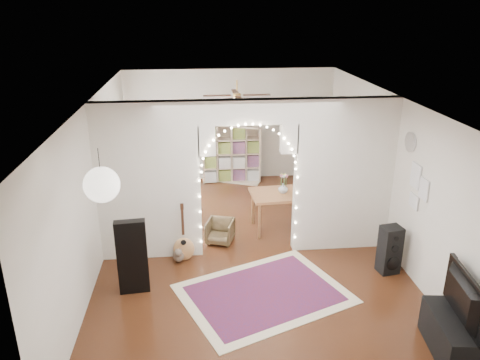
{
  "coord_description": "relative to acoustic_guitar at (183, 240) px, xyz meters",
  "views": [
    {
      "loc": [
        -0.85,
        -7.31,
        4.11
      ],
      "look_at": [
        -0.1,
        0.3,
        1.23
      ],
      "focal_mm": 35.0,
      "sensor_mm": 36.0,
      "label": 1
    }
  ],
  "objects": [
    {
      "name": "guitar_case",
      "position": [
        -0.74,
        -0.84,
        0.2
      ],
      "size": [
        0.46,
        0.19,
        1.18
      ],
      "primitive_type": "cube",
      "rotation": [
        0.0,
        0.0,
        0.09
      ],
      "color": "black",
      "rests_on": "floor"
    },
    {
      "name": "picture_frames",
      "position": [
        3.6,
        -0.75,
        1.11
      ],
      "size": [
        0.02,
        0.5,
        0.7
      ],
      "primitive_type": null,
      "color": "white",
      "rests_on": "wall_right"
    },
    {
      "name": "acoustic_guitar",
      "position": [
        0.0,
        0.0,
        0.0
      ],
      "size": [
        0.38,
        0.2,
        0.9
      ],
      "rotation": [
        0.0,
        0.0,
        0.22
      ],
      "color": "tan",
      "rests_on": "floor"
    },
    {
      "name": "dining_chair_right",
      "position": [
        0.65,
        0.6,
        -0.17
      ],
      "size": [
        0.58,
        0.59,
        0.43
      ],
      "primitive_type": "imported",
      "rotation": [
        0.0,
        0.0,
        -0.31
      ],
      "color": "brown",
      "rests_on": "floor"
    },
    {
      "name": "ceiling_fan",
      "position": [
        1.12,
        2.25,
        2.01
      ],
      "size": [
        1.1,
        1.1,
        0.3
      ],
      "primitive_type": null,
      "color": "#B0823A",
      "rests_on": "ceiling"
    },
    {
      "name": "dining_table",
      "position": [
        1.88,
        1.03,
        0.29
      ],
      "size": [
        1.25,
        0.88,
        0.76
      ],
      "rotation": [
        0.0,
        0.0,
        0.07
      ],
      "color": "brown",
      "rests_on": "floor"
    },
    {
      "name": "divider_wall",
      "position": [
        1.12,
        0.25,
        1.03
      ],
      "size": [
        5.0,
        0.2,
        2.7
      ],
      "color": "silver",
      "rests_on": "floor"
    },
    {
      "name": "window",
      "position": [
        -1.35,
        2.05,
        1.11
      ],
      "size": [
        0.04,
        1.2,
        1.4
      ],
      "primitive_type": "cube",
      "color": "white",
      "rests_on": "wall_left"
    },
    {
      "name": "wall_front",
      "position": [
        1.12,
        -3.5,
        0.96
      ],
      "size": [
        5.0,
        0.02,
        2.7
      ],
      "primitive_type": "cube",
      "color": "silver",
      "rests_on": "floor"
    },
    {
      "name": "flower_vase",
      "position": [
        1.88,
        1.03,
        0.46
      ],
      "size": [
        0.2,
        0.2,
        0.19
      ],
      "primitive_type": "imported",
      "rotation": [
        0.0,
        0.0,
        0.07
      ],
      "color": "silver",
      "rests_on": "dining_table"
    },
    {
      "name": "tabby_cat",
      "position": [
        -0.09,
        -0.02,
        -0.26
      ],
      "size": [
        0.2,
        0.47,
        0.31
      ],
      "rotation": [
        0.0,
        0.0,
        0.0
      ],
      "color": "brown",
      "rests_on": "floor"
    },
    {
      "name": "wall_clock",
      "position": [
        3.6,
        -0.35,
        1.71
      ],
      "size": [
        0.03,
        0.31,
        0.31
      ],
      "primitive_type": "cylinder",
      "rotation": [
        0.0,
        1.57,
        0.0
      ],
      "color": "white",
      "rests_on": "wall_right"
    },
    {
      "name": "floor_speaker",
      "position": [
        3.32,
        -0.68,
        0.01
      ],
      "size": [
        0.36,
        0.33,
        0.81
      ],
      "rotation": [
        0.0,
        0.0,
        0.18
      ],
      "color": "black",
      "rests_on": "floor"
    },
    {
      "name": "paper_lantern",
      "position": [
        -0.78,
        -2.15,
        1.86
      ],
      "size": [
        0.4,
        0.4,
        0.4
      ],
      "primitive_type": "sphere",
      "color": "white",
      "rests_on": "ceiling"
    },
    {
      "name": "dining_chair_left",
      "position": [
        -0.06,
        1.66,
        -0.16
      ],
      "size": [
        0.62,
        0.63,
        0.47
      ],
      "primitive_type": "imported",
      "rotation": [
        0.0,
        0.0,
        -0.28
      ],
      "color": "brown",
      "rests_on": "floor"
    },
    {
      "name": "wall_back",
      "position": [
        1.12,
        4.0,
        0.96
      ],
      "size": [
        5.0,
        0.02,
        2.7
      ],
      "primitive_type": "cube",
      "color": "silver",
      "rests_on": "floor"
    },
    {
      "name": "tv",
      "position": [
        3.32,
        -2.59,
        0.42
      ],
      "size": [
        0.27,
        1.08,
        0.62
      ],
      "primitive_type": "imported",
      "rotation": [
        0.0,
        0.0,
        1.45
      ],
      "color": "black",
      "rests_on": "media_console"
    },
    {
      "name": "media_console",
      "position": [
        3.32,
        -2.59,
        -0.14
      ],
      "size": [
        0.52,
        1.04,
        0.5
      ],
      "primitive_type": "cube",
      "rotation": [
        0.0,
        0.0,
        -0.13
      ],
      "color": "black",
      "rests_on": "floor"
    },
    {
      "name": "area_rug",
      "position": [
        1.21,
        -1.12,
        -0.38
      ],
      "size": [
        2.86,
        2.54,
        0.02
      ],
      "primitive_type": "cube",
      "rotation": [
        0.0,
        0.0,
        0.39
      ],
      "color": "maroon",
      "rests_on": "floor"
    },
    {
      "name": "fairy_lights",
      "position": [
        1.12,
        0.12,
        1.16
      ],
      "size": [
        1.64,
        0.04,
        1.6
      ],
      "primitive_type": null,
      "color": "#FFEABF",
      "rests_on": "divider_wall"
    },
    {
      "name": "floor",
      "position": [
        1.12,
        0.25,
        -0.39
      ],
      "size": [
        7.5,
        7.5,
        0.0
      ],
      "primitive_type": "plane",
      "color": "black",
      "rests_on": "ground"
    },
    {
      "name": "wall_left",
      "position": [
        -1.38,
        0.25,
        0.96
      ],
      "size": [
        0.02,
        7.5,
        2.7
      ],
      "primitive_type": "cube",
      "color": "silver",
      "rests_on": "floor"
    },
    {
      "name": "ceiling",
      "position": [
        1.12,
        0.25,
        2.31
      ],
      "size": [
        5.0,
        7.5,
        0.02
      ],
      "primitive_type": "cube",
      "color": "white",
      "rests_on": "wall_back"
    },
    {
      "name": "bookcase",
      "position": [
        1.12,
        3.75,
        0.33
      ],
      "size": [
        1.43,
        0.88,
        1.44
      ],
      "primitive_type": "cube",
      "rotation": [
        0.0,
        0.0,
        -0.41
      ],
      "color": "tan",
      "rests_on": "floor"
    },
    {
      "name": "wall_right",
      "position": [
        3.62,
        0.25,
        0.96
      ],
      "size": [
        0.02,
        7.5,
        2.7
      ],
      "primitive_type": "cube",
      "color": "silver",
      "rests_on": "floor"
    }
  ]
}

